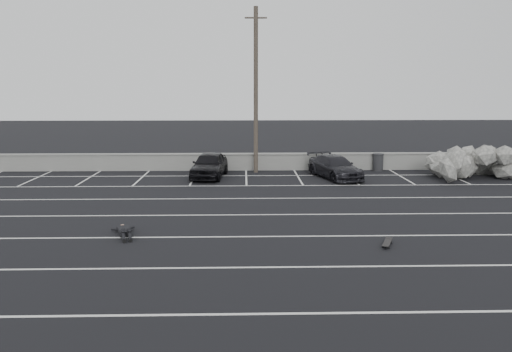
{
  "coord_description": "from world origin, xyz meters",
  "views": [
    {
      "loc": [
        0.87,
        -16.74,
        5.19
      ],
      "look_at": [
        1.44,
        6.38,
        1.0
      ],
      "focal_mm": 35.0,
      "sensor_mm": 36.0,
      "label": 1
    }
  ],
  "objects_px": {
    "car_right": "(335,167)",
    "person": "(124,228)",
    "trash_bin": "(378,162)",
    "riprap_pile": "(466,168)",
    "utility_pole": "(256,91)",
    "skateboard": "(387,243)",
    "car_left": "(209,165)"
  },
  "relations": [
    {
      "from": "car_right",
      "to": "person",
      "type": "bearing_deg",
      "value": -149.93
    },
    {
      "from": "car_left",
      "to": "person",
      "type": "bearing_deg",
      "value": -94.65
    },
    {
      "from": "car_right",
      "to": "utility_pole",
      "type": "xyz_separation_m",
      "value": [
        -4.47,
        2.02,
        4.28
      ]
    },
    {
      "from": "car_left",
      "to": "trash_bin",
      "type": "xyz_separation_m",
      "value": [
        10.31,
        2.0,
        -0.19
      ]
    },
    {
      "from": "car_left",
      "to": "person",
      "type": "distance_m",
      "value": 11.36
    },
    {
      "from": "car_right",
      "to": "utility_pole",
      "type": "relative_size",
      "value": 0.45
    },
    {
      "from": "riprap_pile",
      "to": "trash_bin",
      "type": "bearing_deg",
      "value": 151.26
    },
    {
      "from": "person",
      "to": "car_left",
      "type": "bearing_deg",
      "value": 59.02
    },
    {
      "from": "car_right",
      "to": "riprap_pile",
      "type": "bearing_deg",
      "value": -18.38
    },
    {
      "from": "riprap_pile",
      "to": "person",
      "type": "xyz_separation_m",
      "value": [
        -17.02,
        -10.69,
        -0.32
      ]
    },
    {
      "from": "car_right",
      "to": "trash_bin",
      "type": "relative_size",
      "value": 4.11
    },
    {
      "from": "car_right",
      "to": "person",
      "type": "distance_m",
      "value": 14.29
    },
    {
      "from": "trash_bin",
      "to": "skateboard",
      "type": "height_order",
      "value": "trash_bin"
    },
    {
      "from": "car_right",
      "to": "utility_pole",
      "type": "height_order",
      "value": "utility_pole"
    },
    {
      "from": "car_left",
      "to": "skateboard",
      "type": "relative_size",
      "value": 4.94
    },
    {
      "from": "utility_pole",
      "to": "trash_bin",
      "type": "xyz_separation_m",
      "value": [
        7.59,
        0.4,
        -4.37
      ]
    },
    {
      "from": "utility_pole",
      "to": "skateboard",
      "type": "distance_m",
      "value": 15.58
    },
    {
      "from": "skateboard",
      "to": "person",
      "type": "bearing_deg",
      "value": -166.31
    },
    {
      "from": "riprap_pile",
      "to": "skateboard",
      "type": "bearing_deg",
      "value": -123.23
    },
    {
      "from": "car_right",
      "to": "trash_bin",
      "type": "height_order",
      "value": "car_right"
    },
    {
      "from": "person",
      "to": "skateboard",
      "type": "xyz_separation_m",
      "value": [
        9.0,
        -1.56,
        -0.14
      ]
    },
    {
      "from": "utility_pole",
      "to": "trash_bin",
      "type": "relative_size",
      "value": 9.11
    },
    {
      "from": "trash_bin",
      "to": "person",
      "type": "relative_size",
      "value": 0.46
    },
    {
      "from": "riprap_pile",
      "to": "person",
      "type": "height_order",
      "value": "riprap_pile"
    },
    {
      "from": "utility_pole",
      "to": "person",
      "type": "distance_m",
      "value": 14.45
    },
    {
      "from": "utility_pole",
      "to": "skateboard",
      "type": "xyz_separation_m",
      "value": [
        3.99,
        -14.27,
        -4.83
      ]
    },
    {
      "from": "riprap_pile",
      "to": "person",
      "type": "distance_m",
      "value": 20.1
    },
    {
      "from": "car_left",
      "to": "trash_bin",
      "type": "bearing_deg",
      "value": 18.0
    },
    {
      "from": "car_left",
      "to": "riprap_pile",
      "type": "relative_size",
      "value": 0.69
    },
    {
      "from": "trash_bin",
      "to": "riprap_pile",
      "type": "relative_size",
      "value": 0.17
    },
    {
      "from": "car_right",
      "to": "riprap_pile",
      "type": "relative_size",
      "value": 0.71
    },
    {
      "from": "person",
      "to": "car_right",
      "type": "bearing_deg",
      "value": 29.13
    }
  ]
}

